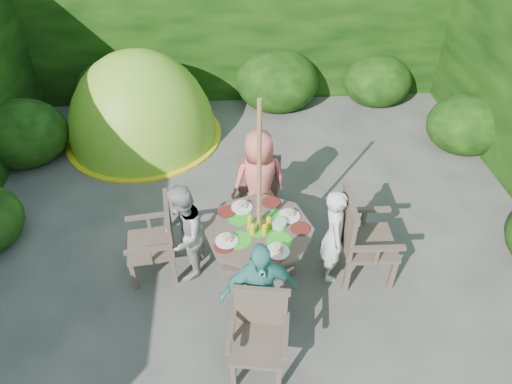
{
  "coord_description": "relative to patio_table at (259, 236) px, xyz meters",
  "views": [
    {
      "loc": [
        -0.34,
        -3.97,
        4.05
      ],
      "look_at": [
        -0.04,
        -0.16,
        0.85
      ],
      "focal_mm": 32.0,
      "sensor_mm": 36.0,
      "label": 1
    }
  ],
  "objects": [
    {
      "name": "child_front",
      "position": [
        -0.07,
        -0.8,
        0.05
      ],
      "size": [
        0.77,
        0.4,
        1.25
      ],
      "primitive_type": "imported",
      "rotation": [
        0.0,
        0.0,
        0.14
      ],
      "color": "teal",
      "rests_on": "ground"
    },
    {
      "name": "garden_chair_front",
      "position": [
        -0.09,
        -1.1,
        -0.11
      ],
      "size": [
        0.59,
        0.55,
        0.87
      ],
      "rotation": [
        0.0,
        0.0,
        -0.18
      ],
      "color": "#42352B",
      "rests_on": "ground"
    },
    {
      "name": "child_right",
      "position": [
        0.79,
        -0.07,
        0.01
      ],
      "size": [
        0.33,
        0.46,
        1.18
      ],
      "primitive_type": "imported",
      "rotation": [
        0.0,
        0.0,
        1.46
      ],
      "color": "silver",
      "rests_on": "ground"
    },
    {
      "name": "dome_tent",
      "position": [
        -1.61,
        2.94,
        -0.57
      ],
      "size": [
        2.52,
        2.52,
        2.81
      ],
      "rotation": [
        0.0,
        0.0,
        -0.1
      ],
      "color": "#78BC24",
      "rests_on": "ground"
    },
    {
      "name": "garden_chair_back",
      "position": [
        0.08,
        1.09,
        -0.09
      ],
      "size": [
        0.61,
        0.56,
        0.92
      ],
      "rotation": [
        0.0,
        0.0,
        3.0
      ],
      "color": "#42352B",
      "rests_on": "ground"
    },
    {
      "name": "ground",
      "position": [
        0.04,
        0.56,
        -0.57
      ],
      "size": [
        60.0,
        60.0,
        0.0
      ],
      "primitive_type": "plane",
      "color": "#423F3B",
      "rests_on": "ground"
    },
    {
      "name": "hedge_enclosure",
      "position": [
        0.04,
        1.89,
        0.68
      ],
      "size": [
        9.0,
        9.0,
        2.5
      ],
      "color": "black",
      "rests_on": "ground"
    },
    {
      "name": "patio_table",
      "position": [
        0.0,
        0.0,
        0.0
      ],
      "size": [
        1.27,
        1.27,
        0.82
      ],
      "rotation": [
        0.0,
        0.0,
        -0.08
      ],
      "color": "#42352B",
      "rests_on": "ground"
    },
    {
      "name": "child_back",
      "position": [
        0.06,
        0.8,
        0.1
      ],
      "size": [
        0.74,
        0.57,
        1.35
      ],
      "primitive_type": "imported",
      "rotation": [
        0.0,
        0.0,
        3.36
      ],
      "color": "#E2635D",
      "rests_on": "ground"
    },
    {
      "name": "parasol_pole",
      "position": [
        -0.0,
        -0.0,
        0.53
      ],
      "size": [
        0.05,
        0.05,
        2.2
      ],
      "primitive_type": "cylinder",
      "rotation": [
        0.0,
        0.0,
        -0.08
      ],
      "color": "brown",
      "rests_on": "ground"
    },
    {
      "name": "garden_chair_left",
      "position": [
        -1.1,
        0.11,
        -0.08
      ],
      "size": [
        0.56,
        0.61,
        0.93
      ],
      "rotation": [
        0.0,
        0.0,
        -1.45
      ],
      "color": "#42352B",
      "rests_on": "ground"
    },
    {
      "name": "child_left",
      "position": [
        -0.8,
        0.07,
        0.02
      ],
      "size": [
        0.53,
        0.64,
        1.2
      ],
      "primitive_type": "imported",
      "rotation": [
        0.0,
        0.0,
        -1.72
      ],
      "color": "#A8A9A3",
      "rests_on": "ground"
    },
    {
      "name": "garden_chair_right",
      "position": [
        1.08,
        -0.1,
        -0.01
      ],
      "size": [
        0.59,
        0.65,
        1.05
      ],
      "rotation": [
        0.0,
        0.0,
        1.53
      ],
      "color": "#42352B",
      "rests_on": "ground"
    }
  ]
}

